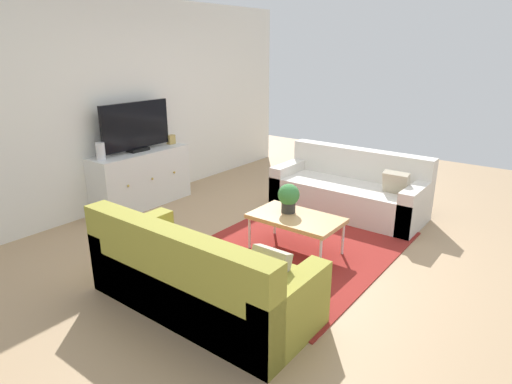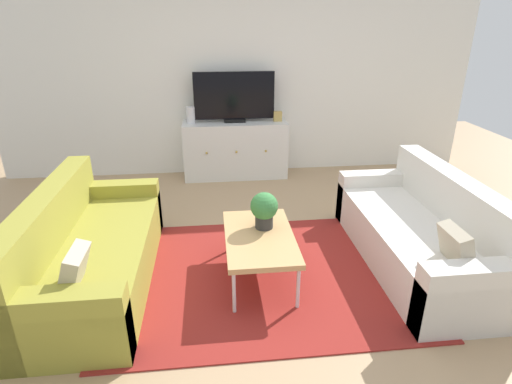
{
  "view_description": "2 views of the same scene",
  "coord_description": "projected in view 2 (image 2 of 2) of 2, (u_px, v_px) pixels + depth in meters",
  "views": [
    {
      "loc": [
        -3.62,
        -2.38,
        2.08
      ],
      "look_at": [
        0.0,
        0.37,
        0.55
      ],
      "focal_mm": 30.46,
      "sensor_mm": 36.0,
      "label": 1
    },
    {
      "loc": [
        -0.38,
        -3.06,
        2.02
      ],
      "look_at": [
        0.0,
        0.37,
        0.55
      ],
      "focal_mm": 28.68,
      "sensor_mm": 36.0,
      "label": 2
    }
  ],
  "objects": [
    {
      "name": "wall_back",
      "position": [
        238.0,
        73.0,
        5.43
      ],
      "size": [
        6.4,
        0.12,
        2.7
      ],
      "primitive_type": "cube",
      "color": "silver",
      "rests_on": "ground_plane"
    },
    {
      "name": "tv_console",
      "position": [
        235.0,
        150.0,
        5.55
      ],
      "size": [
        1.38,
        0.47,
        0.76
      ],
      "color": "silver",
      "rests_on": "ground_plane"
    },
    {
      "name": "glass_vase",
      "position": [
        191.0,
        115.0,
        5.3
      ],
      "size": [
        0.11,
        0.11,
        0.21
      ],
      "primitive_type": "cylinder",
      "color": "silver",
      "rests_on": "tv_console"
    },
    {
      "name": "ground_plane",
      "position": [
        261.0,
        265.0,
        3.63
      ],
      "size": [
        10.0,
        10.0,
        0.0
      ],
      "primitive_type": "plane",
      "color": "tan"
    },
    {
      "name": "flat_screen_tv",
      "position": [
        234.0,
        97.0,
        5.29
      ],
      "size": [
        1.04,
        0.16,
        0.65
      ],
      "color": "black",
      "rests_on": "tv_console"
    },
    {
      "name": "couch_right_side",
      "position": [
        425.0,
        236.0,
        3.57
      ],
      "size": [
        0.83,
        1.93,
        0.8
      ],
      "color": "silver",
      "rests_on": "ground_plane"
    },
    {
      "name": "potted_plant",
      "position": [
        264.0,
        209.0,
        3.36
      ],
      "size": [
        0.23,
        0.23,
        0.31
      ],
      "color": "#2D2D2D",
      "rests_on": "coffee_table"
    },
    {
      "name": "coffee_table",
      "position": [
        259.0,
        239.0,
        3.32
      ],
      "size": [
        0.55,
        0.94,
        0.4
      ],
      "color": "tan",
      "rests_on": "ground_plane"
    },
    {
      "name": "mantel_clock",
      "position": [
        278.0,
        116.0,
        5.43
      ],
      "size": [
        0.11,
        0.07,
        0.13
      ],
      "primitive_type": "cube",
      "color": "tan",
      "rests_on": "tv_console"
    },
    {
      "name": "couch_left_side",
      "position": [
        85.0,
        255.0,
        3.28
      ],
      "size": [
        0.83,
        1.93,
        0.8
      ],
      "color": "olive",
      "rests_on": "ground_plane"
    },
    {
      "name": "area_rug",
      "position": [
        263.0,
        274.0,
        3.49
      ],
      "size": [
        2.5,
        1.9,
        0.01
      ],
      "primitive_type": "cube",
      "color": "maroon",
      "rests_on": "ground_plane"
    }
  ]
}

